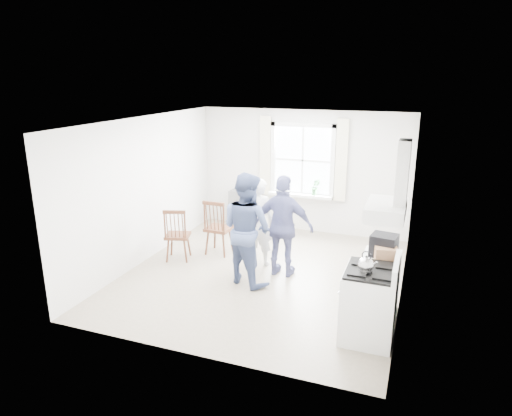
{
  "coord_description": "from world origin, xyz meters",
  "views": [
    {
      "loc": [
        2.37,
        -6.77,
        3.31
      ],
      "look_at": [
        -0.21,
        0.2,
        1.11
      ],
      "focal_mm": 32.0,
      "sensor_mm": 36.0,
      "label": 1
    }
  ],
  "objects_px": {
    "person_left": "(259,222)",
    "person_mid": "(247,229)",
    "stereo_stack": "(384,245)",
    "person_right": "(284,226)",
    "low_cabinet": "(380,284)",
    "windsor_chair_b": "(216,222)",
    "gas_stove": "(369,303)",
    "windsor_chair_a": "(176,230)"
  },
  "relations": [
    {
      "from": "person_left",
      "to": "stereo_stack",
      "type": "bearing_deg",
      "value": 156.51
    },
    {
      "from": "gas_stove",
      "to": "stereo_stack",
      "type": "xyz_separation_m",
      "value": [
        0.08,
        0.65,
        0.57
      ]
    },
    {
      "from": "person_mid",
      "to": "person_left",
      "type": "bearing_deg",
      "value": -60.96
    },
    {
      "from": "stereo_stack",
      "to": "windsor_chair_a",
      "type": "distance_m",
      "value": 3.75
    },
    {
      "from": "windsor_chair_a",
      "to": "person_mid",
      "type": "bearing_deg",
      "value": -12.78
    },
    {
      "from": "stereo_stack",
      "to": "person_left",
      "type": "distance_m",
      "value": 2.51
    },
    {
      "from": "gas_stove",
      "to": "person_left",
      "type": "height_order",
      "value": "person_left"
    },
    {
      "from": "stereo_stack",
      "to": "person_right",
      "type": "xyz_separation_m",
      "value": [
        -1.68,
        0.82,
        -0.19
      ]
    },
    {
      "from": "low_cabinet",
      "to": "person_left",
      "type": "height_order",
      "value": "person_left"
    },
    {
      "from": "low_cabinet",
      "to": "windsor_chair_a",
      "type": "bearing_deg",
      "value": 169.96
    },
    {
      "from": "gas_stove",
      "to": "windsor_chair_a",
      "type": "distance_m",
      "value": 3.83
    },
    {
      "from": "person_right",
      "to": "person_left",
      "type": "bearing_deg",
      "value": -27.11
    },
    {
      "from": "gas_stove",
      "to": "person_left",
      "type": "bearing_deg",
      "value": 140.64
    },
    {
      "from": "low_cabinet",
      "to": "person_right",
      "type": "height_order",
      "value": "person_right"
    },
    {
      "from": "stereo_stack",
      "to": "windsor_chair_b",
      "type": "xyz_separation_m",
      "value": [
        -3.11,
        1.22,
        -0.4
      ]
    },
    {
      "from": "gas_stove",
      "to": "windsor_chair_b",
      "type": "relative_size",
      "value": 1.04
    },
    {
      "from": "low_cabinet",
      "to": "person_mid",
      "type": "xyz_separation_m",
      "value": [
        -2.15,
        0.31,
        0.47
      ]
    },
    {
      "from": "person_left",
      "to": "person_right",
      "type": "xyz_separation_m",
      "value": [
        0.55,
        -0.3,
        0.07
      ]
    },
    {
      "from": "person_left",
      "to": "person_mid",
      "type": "height_order",
      "value": "person_mid"
    },
    {
      "from": "low_cabinet",
      "to": "stereo_stack",
      "type": "height_order",
      "value": "stereo_stack"
    },
    {
      "from": "gas_stove",
      "to": "person_mid",
      "type": "xyz_separation_m",
      "value": [
        -2.08,
        1.01,
        0.43
      ]
    },
    {
      "from": "low_cabinet",
      "to": "windsor_chair_a",
      "type": "xyz_separation_m",
      "value": [
        -3.65,
        0.65,
        0.16
      ]
    },
    {
      "from": "gas_stove",
      "to": "person_mid",
      "type": "height_order",
      "value": "person_mid"
    },
    {
      "from": "gas_stove",
      "to": "low_cabinet",
      "type": "relative_size",
      "value": 1.24
    },
    {
      "from": "person_mid",
      "to": "person_right",
      "type": "relative_size",
      "value": 1.06
    },
    {
      "from": "gas_stove",
      "to": "low_cabinet",
      "type": "xyz_separation_m",
      "value": [
        0.07,
        0.7,
        -0.03
      ]
    },
    {
      "from": "windsor_chair_a",
      "to": "person_right",
      "type": "xyz_separation_m",
      "value": [
        1.98,
        0.12,
        0.25
      ]
    },
    {
      "from": "gas_stove",
      "to": "windsor_chair_a",
      "type": "bearing_deg",
      "value": 159.39
    },
    {
      "from": "low_cabinet",
      "to": "person_left",
      "type": "relative_size",
      "value": 0.57
    },
    {
      "from": "person_left",
      "to": "person_right",
      "type": "distance_m",
      "value": 0.63
    },
    {
      "from": "person_left",
      "to": "low_cabinet",
      "type": "bearing_deg",
      "value": 157.5
    },
    {
      "from": "person_left",
      "to": "person_mid",
      "type": "xyz_separation_m",
      "value": [
        0.07,
        -0.76,
        0.12
      ]
    },
    {
      "from": "person_left",
      "to": "windsor_chair_b",
      "type": "bearing_deg",
      "value": -3.63
    },
    {
      "from": "windsor_chair_b",
      "to": "person_left",
      "type": "relative_size",
      "value": 0.68
    },
    {
      "from": "gas_stove",
      "to": "person_right",
      "type": "bearing_deg",
      "value": 137.46
    },
    {
      "from": "gas_stove",
      "to": "windsor_chair_a",
      "type": "height_order",
      "value": "gas_stove"
    },
    {
      "from": "low_cabinet",
      "to": "person_left",
      "type": "bearing_deg",
      "value": 154.41
    },
    {
      "from": "stereo_stack",
      "to": "person_mid",
      "type": "distance_m",
      "value": 2.19
    },
    {
      "from": "stereo_stack",
      "to": "windsor_chair_b",
      "type": "distance_m",
      "value": 3.37
    },
    {
      "from": "low_cabinet",
      "to": "person_right",
      "type": "distance_m",
      "value": 1.88
    },
    {
      "from": "windsor_chair_b",
      "to": "person_left",
      "type": "bearing_deg",
      "value": -6.73
    },
    {
      "from": "low_cabinet",
      "to": "windsor_chair_b",
      "type": "relative_size",
      "value": 0.84
    }
  ]
}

